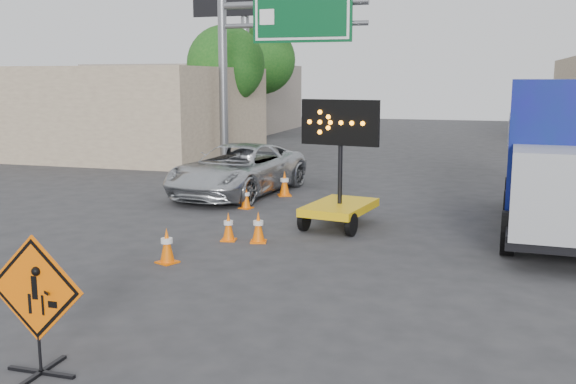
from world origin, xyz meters
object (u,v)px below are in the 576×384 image
at_px(construction_sign, 36,302).
at_px(pickup_truck, 238,170).
at_px(box_truck, 560,164).
at_px(arrow_board, 340,199).

distance_m(construction_sign, pickup_truck, 12.27).
bearing_deg(pickup_truck, box_truck, -7.89).
xyz_separation_m(pickup_truck, box_truck, (8.83, -2.42, 0.82)).
bearing_deg(arrow_board, construction_sign, -92.09).
xyz_separation_m(construction_sign, pickup_truck, (-2.13, 12.09, -0.14)).
relative_size(arrow_board, box_truck, 0.41).
bearing_deg(arrow_board, pickup_truck, 148.48).
relative_size(pickup_truck, box_truck, 0.74).
distance_m(arrow_board, pickup_truck, 5.20).
relative_size(arrow_board, pickup_truck, 0.55).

